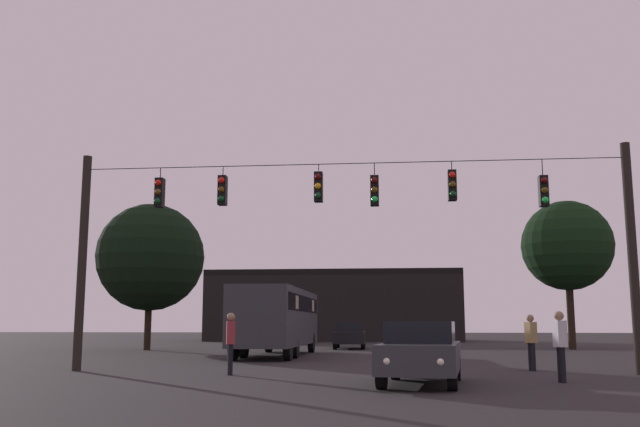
{
  "coord_description": "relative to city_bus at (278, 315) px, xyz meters",
  "views": [
    {
      "loc": [
        1.34,
        -7.56,
        1.47
      ],
      "look_at": [
        -1.41,
        19.72,
        5.8
      ],
      "focal_mm": 39.16,
      "sensor_mm": 36.0,
      "label": 1
    }
  ],
  "objects": [
    {
      "name": "ground_plane",
      "position": [
        3.88,
        -0.19,
        -1.87
      ],
      "size": [
        168.0,
        168.0,
        0.0
      ],
      "primitive_type": "plane",
      "color": "black",
      "rests_on": "ground"
    },
    {
      "name": "overhead_signal_span",
      "position": [
        3.84,
        -10.79,
        2.39
      ],
      "size": [
        17.3,
        0.44,
        6.9
      ],
      "color": "black",
      "rests_on": "ground"
    },
    {
      "name": "city_bus",
      "position": [
        0.0,
        0.0,
        0.0
      ],
      "size": [
        2.57,
        11.0,
        3.0
      ],
      "color": "#2D2D33",
      "rests_on": "ground"
    },
    {
      "name": "car_near_right",
      "position": [
        5.94,
        -14.68,
        -1.07
      ],
      "size": [
        2.3,
        4.49,
        1.52
      ],
      "color": "#2D2D33",
      "rests_on": "ground"
    },
    {
      "name": "car_far_left",
      "position": [
        2.78,
        9.42,
        -1.07
      ],
      "size": [
        1.89,
        4.37,
        1.52
      ],
      "color": "black",
      "rests_on": "ground"
    },
    {
      "name": "pedestrian_crossing_left",
      "position": [
        9.48,
        -13.78,
        -0.85
      ],
      "size": [
        0.31,
        0.4,
        1.78
      ],
      "color": "black",
      "rests_on": "ground"
    },
    {
      "name": "pedestrian_crossing_center",
      "position": [
        0.58,
        -12.09,
        -0.85
      ],
      "size": [
        0.33,
        0.41,
        1.78
      ],
      "color": "black",
      "rests_on": "ground"
    },
    {
      "name": "pedestrian_crossing_right",
      "position": [
        9.61,
        -9.35,
        -0.87
      ],
      "size": [
        0.35,
        0.42,
        1.75
      ],
      "color": "black",
      "rests_on": "ground"
    },
    {
      "name": "corner_building",
      "position": [
        0.39,
        29.22,
        1.09
      ],
      "size": [
        21.3,
        9.51,
        5.9
      ],
      "color": "black",
      "rests_on": "ground"
    },
    {
      "name": "tree_left_silhouette",
      "position": [
        15.59,
        9.76,
        4.12
      ],
      "size": [
        5.27,
        5.27,
        8.65
      ],
      "color": "black",
      "rests_on": "ground"
    },
    {
      "name": "tree_behind_building",
      "position": [
        -8.39,
        6.21,
        3.34
      ],
      "size": [
        6.09,
        6.09,
        8.26
      ],
      "color": "black",
      "rests_on": "ground"
    }
  ]
}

